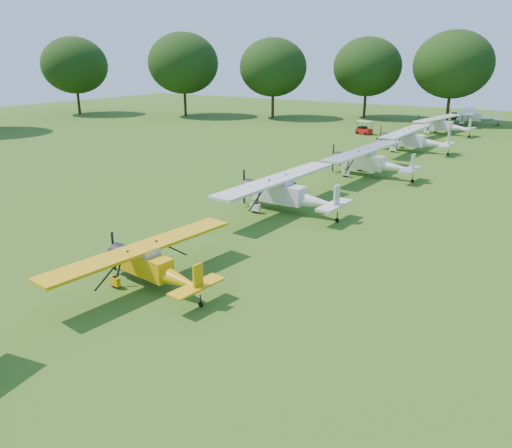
{
  "coord_description": "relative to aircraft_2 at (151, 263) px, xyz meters",
  "views": [
    {
      "loc": [
        14.76,
        -20.46,
        9.33
      ],
      "look_at": [
        1.97,
        -0.78,
        1.4
      ],
      "focal_mm": 35.0,
      "sensor_mm": 36.0,
      "label": 1
    }
  ],
  "objects": [
    {
      "name": "ground",
      "position": [
        -0.55,
        6.67,
        -1.08
      ],
      "size": [
        160.0,
        160.0,
        0.0
      ],
      "primitive_type": "plane",
      "color": "#244812",
      "rests_on": "ground"
    },
    {
      "name": "tree_belt",
      "position": [
        3.02,
        6.83,
        6.95
      ],
      "size": [
        137.36,
        130.27,
        14.52
      ],
      "color": "black",
      "rests_on": "ground"
    },
    {
      "name": "aircraft_2",
      "position": [
        0.0,
        0.0,
        0.0
      ],
      "size": [
        5.92,
        9.4,
        1.85
      ],
      "rotation": [
        0.0,
        0.0,
        -0.11
      ],
      "color": "#DA9F09",
      "rests_on": "ground"
    },
    {
      "name": "aircraft_3",
      "position": [
        -0.58,
        12.44,
        0.25
      ],
      "size": [
        7.28,
        11.58,
        2.28
      ],
      "rotation": [
        0.0,
        0.0,
        -0.05
      ],
      "color": "silver",
      "rests_on": "ground"
    },
    {
      "name": "aircraft_4",
      "position": [
        0.26,
        24.6,
        0.26
      ],
      "size": [
        7.32,
        11.66,
        2.3
      ],
      "rotation": [
        0.0,
        0.0,
        -0.06
      ],
      "color": "white",
      "rests_on": "ground"
    },
    {
      "name": "aircraft_5",
      "position": [
        -0.14,
        37.54,
        0.28
      ],
      "size": [
        7.39,
        11.73,
        2.32
      ],
      "rotation": [
        0.0,
        0.0,
        -0.01
      ],
      "color": "silver",
      "rests_on": "ground"
    },
    {
      "name": "aircraft_6",
      "position": [
        -0.5,
        51.53,
        0.21
      ],
      "size": [
        7.09,
        11.22,
        2.2
      ],
      "rotation": [
        0.0,
        0.0,
        -0.16
      ],
      "color": "silver",
      "rests_on": "ground"
    },
    {
      "name": "aircraft_7",
      "position": [
        0.81,
        63.72,
        0.17
      ],
      "size": [
        6.89,
        10.91,
        2.14
      ],
      "rotation": [
        0.0,
        0.0,
        0.16
      ],
      "color": "white",
      "rests_on": "ground"
    },
    {
      "name": "golf_cart",
      "position": [
        -8.7,
        46.28,
        -0.53
      ],
      "size": [
        2.16,
        1.68,
        1.63
      ],
      "rotation": [
        0.0,
        0.0,
        -0.31
      ],
      "color": "#B5100C",
      "rests_on": "ground"
    }
  ]
}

